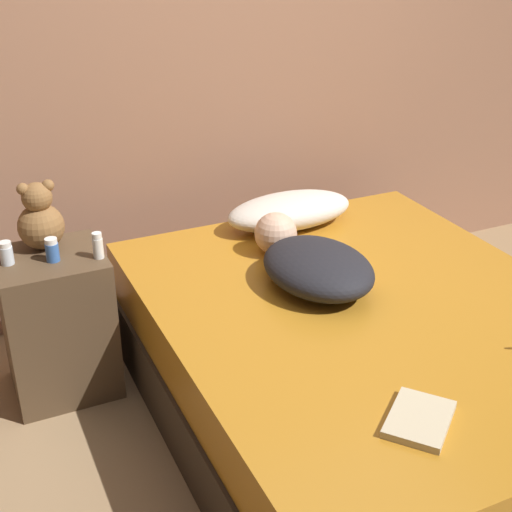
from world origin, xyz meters
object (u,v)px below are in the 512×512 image
at_px(bottle_white, 98,246).
at_px(pillow, 290,211).
at_px(bottle_clear, 6,253).
at_px(bottle_blue, 52,250).
at_px(book, 419,419).
at_px(teddy_bear, 40,219).
at_px(person_lying, 312,262).

bearing_deg(bottle_white, pillow, 11.21).
distance_m(bottle_clear, bottle_blue, 0.17).
height_order(bottle_blue, book, bottle_blue).
bearing_deg(teddy_bear, bottle_blue, -85.11).
height_order(bottle_white, book, bottle_white).
height_order(pillow, book, pillow).
bearing_deg(teddy_bear, person_lying, -28.37).
bearing_deg(book, bottle_white, 117.26).
distance_m(bottle_blue, book, 1.53).
height_order(person_lying, book, person_lying).
distance_m(bottle_white, book, 1.41).
relative_size(teddy_bear, bottle_white, 2.66).
bearing_deg(bottle_white, teddy_bear, 133.93).
relative_size(pillow, teddy_bear, 2.18).
distance_m(pillow, bottle_clear, 1.29).
bearing_deg(book, bottle_blue, 122.09).
distance_m(teddy_bear, bottle_white, 0.27).
bearing_deg(person_lying, pillow, 68.82).
xyz_separation_m(person_lying, teddy_bear, (-0.96, 0.52, 0.16)).
relative_size(person_lying, book, 2.44).
bearing_deg(bottle_clear, teddy_bear, 31.11).
relative_size(pillow, book, 2.15).
bearing_deg(bottle_white, bottle_clear, 164.16).
distance_m(person_lying, bottle_blue, 1.02).
distance_m(pillow, bottle_white, 0.97).
xyz_separation_m(pillow, teddy_bear, (-1.13, 0.00, 0.16)).
distance_m(pillow, bottle_blue, 1.13).
distance_m(pillow, book, 1.47).
distance_m(person_lying, teddy_bear, 1.10).
height_order(person_lying, bottle_clear, bottle_clear).
distance_m(person_lying, bottle_clear, 1.20).
relative_size(bottle_clear, bottle_white, 0.87).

